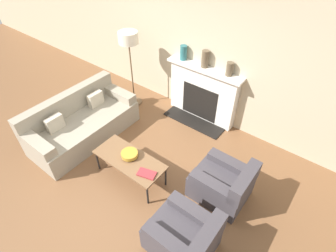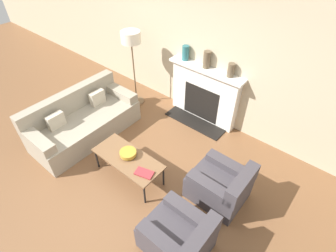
% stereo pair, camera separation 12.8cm
% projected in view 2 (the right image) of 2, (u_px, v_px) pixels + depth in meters
% --- Properties ---
extents(ground_plane, '(18.00, 18.00, 0.00)m').
position_uv_depth(ground_plane, '(121.00, 179.00, 4.53)').
color(ground_plane, brown).
extents(wall_back, '(18.00, 0.06, 2.90)m').
position_uv_depth(wall_back, '(208.00, 52.00, 5.00)').
color(wall_back, '#BCAD8E').
rests_on(wall_back, ground_plane).
extents(fireplace, '(1.62, 0.59, 1.20)m').
position_uv_depth(fireplace, '(204.00, 95.00, 5.44)').
color(fireplace, silver).
rests_on(fireplace, ground_plane).
extents(couch, '(0.96, 2.12, 0.88)m').
position_uv_depth(couch, '(83.00, 121.00, 5.21)').
color(couch, '#9E937F').
rests_on(couch, ground_plane).
extents(armchair_near, '(0.86, 0.72, 0.75)m').
position_uv_depth(armchair_near, '(179.00, 237.00, 3.46)').
color(armchair_near, '#423D42').
rests_on(armchair_near, ground_plane).
extents(armchair_far, '(0.86, 0.72, 0.75)m').
position_uv_depth(armchair_far, '(221.00, 186.00, 4.08)').
color(armchair_far, '#423D42').
rests_on(armchair_far, ground_plane).
extents(coffee_table, '(1.23, 0.53, 0.46)m').
position_uv_depth(coffee_table, '(128.00, 159.00, 4.32)').
color(coffee_table, brown).
rests_on(coffee_table, ground_plane).
extents(bowl, '(0.28, 0.28, 0.09)m').
position_uv_depth(bowl, '(128.00, 153.00, 4.30)').
color(bowl, '#BC8E2D').
rests_on(bowl, coffee_table).
extents(book, '(0.32, 0.24, 0.02)m').
position_uv_depth(book, '(144.00, 173.00, 4.04)').
color(book, '#9E2D33').
rests_on(book, coffee_table).
extents(floor_lamp, '(0.40, 0.40, 1.70)m').
position_uv_depth(floor_lamp, '(131.00, 44.00, 5.31)').
color(floor_lamp, brown).
rests_on(floor_lamp, ground_plane).
extents(mantel_vase_left, '(0.14, 0.14, 0.30)m').
position_uv_depth(mantel_vase_left, '(186.00, 53.00, 5.20)').
color(mantel_vase_left, '#28666B').
rests_on(mantel_vase_left, fireplace).
extents(mantel_vase_center_left, '(0.14, 0.14, 0.33)m').
position_uv_depth(mantel_vase_center_left, '(207.00, 60.00, 4.95)').
color(mantel_vase_center_left, brown).
rests_on(mantel_vase_center_left, fireplace).
extents(mantel_vase_center_right, '(0.13, 0.13, 0.26)m').
position_uv_depth(mantel_vase_center_right, '(231.00, 70.00, 4.72)').
color(mantel_vase_center_right, brown).
rests_on(mantel_vase_center_right, fireplace).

